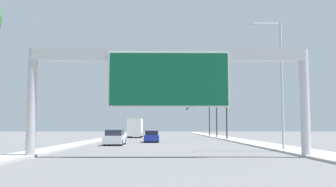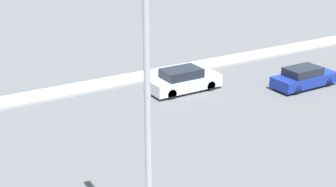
% 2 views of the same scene
% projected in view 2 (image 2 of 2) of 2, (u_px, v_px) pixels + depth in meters
% --- Properties ---
extents(car_mid_left, '(1.72, 4.61, 1.39)m').
position_uv_depth(car_mid_left, '(304.00, 78.00, 30.83)').
color(car_mid_left, navy).
rests_on(car_mid_left, ground).
extents(car_near_center, '(1.85, 4.80, 1.53)m').
position_uv_depth(car_near_center, '(184.00, 80.00, 30.12)').
color(car_near_center, silver).
rests_on(car_near_center, ground).
extents(street_lamp_right, '(2.42, 0.28, 9.84)m').
position_uv_depth(street_lamp_right, '(143.00, 112.00, 12.54)').
color(street_lamp_right, '#B2B2B7').
rests_on(street_lamp_right, ground).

